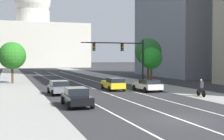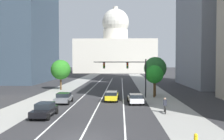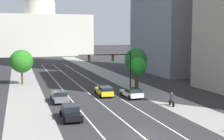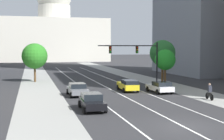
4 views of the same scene
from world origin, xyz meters
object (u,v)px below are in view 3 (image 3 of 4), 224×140
car_white (132,93)px  street_tree_far_right (136,60)px  traffic_signal_mast (114,62)px  street_tree_mid_right (138,66)px  cyclist (172,99)px  car_gray (60,97)px  car_yellow (104,91)px  car_black (71,112)px  capitol_building (40,29)px  street_tree_mid_left (22,61)px

car_white → street_tree_far_right: (3.78, 8.22, 3.94)m
traffic_signal_mast → street_tree_mid_right: 4.29m
car_white → street_tree_mid_right: size_ratio=0.84×
traffic_signal_mast → cyclist: 13.17m
car_gray → street_tree_far_right: bearing=-60.3°
car_yellow → car_black: bearing=150.4°
cyclist → street_tree_far_right: size_ratio=0.26×
car_black → car_yellow: car_yellow is taller
cyclist → car_white: bearing=29.1°
capitol_building → car_white: bearing=-87.2°
cyclist → street_tree_far_right: 14.97m
car_yellow → car_white: 4.03m
car_yellow → street_tree_far_right: size_ratio=0.70×
capitol_building → cyclist: capitol_building is taller
car_yellow → cyclist: cyclist is taller
capitol_building → street_tree_far_right: (8.78, -94.27, -6.80)m
traffic_signal_mast → street_tree_far_right: bearing=27.2°
car_yellow → street_tree_mid_left: (-11.09, 14.58, 3.34)m
car_white → street_tree_mid_right: street_tree_mid_right is taller
car_white → street_tree_far_right: street_tree_far_right is taller
street_tree_far_right → street_tree_mid_right: 2.14m
car_gray → car_yellow: (6.65, 2.16, 0.04)m
cyclist → street_tree_far_right: (0.85, 14.45, 3.82)m
street_tree_far_right → car_white: bearing=-114.7°
car_yellow → street_tree_far_right: bearing=-48.2°
car_black → cyclist: (12.92, 2.41, 0.09)m
capitol_building → street_tree_far_right: 94.92m
car_white → street_tree_mid_right: (3.39, 6.34, 2.99)m
car_white → capitol_building: bearing=0.4°
car_white → traffic_signal_mast: 7.02m
car_gray → cyclist: 14.38m
car_white → traffic_signal_mast: bearing=5.4°
traffic_signal_mast → car_white: bearing=-82.2°
car_gray → street_tree_far_right: (13.77, 8.13, 3.93)m
car_black → street_tree_far_right: size_ratio=0.68×
capitol_building → car_white: size_ratio=9.53×
street_tree_far_right → car_black: bearing=-129.3°
capitol_building → street_tree_mid_left: (-9.44, -85.65, -7.35)m
car_yellow → street_tree_mid_left: size_ratio=0.75×
capitol_building → car_gray: 103.08m
car_white → street_tree_mid_left: bearing=38.2°
capitol_building → cyclist: (7.93, -108.72, -10.62)m
capitol_building → cyclist: size_ratio=24.37×
car_white → traffic_signal_mast: (-0.80, 5.87, 3.77)m
cyclist → street_tree_mid_right: 12.90m
car_black → street_tree_mid_left: bearing=10.8°
street_tree_far_right → cyclist: bearing=-93.4°
car_yellow → cyclist: size_ratio=2.70×
capitol_building → car_white: capitol_building is taller
car_black → street_tree_far_right: street_tree_far_right is taller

